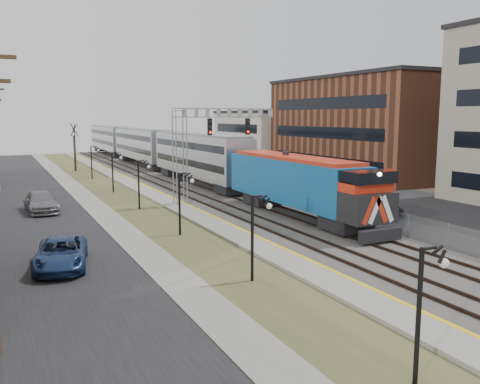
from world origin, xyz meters
TOP-DOWN VIEW (x-y plane):
  - ground at (0.00, 0.00)m, footprint 160.00×160.00m
  - street_west at (-11.50, 35.00)m, footprint 7.00×120.00m
  - sidewalk at (-7.00, 35.00)m, footprint 2.00×120.00m
  - grass_median at (-4.00, 35.00)m, footprint 4.00×120.00m
  - platform at (-1.00, 35.00)m, footprint 2.00×120.00m
  - ballast_bed at (4.00, 35.00)m, footprint 8.00×120.00m
  - parking_lot at (16.00, 35.00)m, footprint 16.00×120.00m
  - platform_edge at (-0.12, 35.00)m, footprint 0.24×120.00m
  - track_near at (2.00, 35.00)m, footprint 1.58×120.00m
  - track_far at (5.50, 35.00)m, footprint 1.58×120.00m
  - train at (5.50, 54.81)m, footprint 3.00×85.85m
  - signal_gantry at (1.22, 27.99)m, footprint 9.00×1.07m
  - lampposts at (-4.00, 18.29)m, footprint 0.14×62.14m
  - fence at (8.20, 35.00)m, footprint 0.04×120.00m
  - buildings_east at (30.00, 31.18)m, footprint 16.00×76.00m
  - bare_trees at (-12.66, 38.91)m, footprint 12.30×42.30m
  - car_lot_c at (10.70, 17.64)m, footprint 5.62×4.09m
  - car_lot_d at (12.45, 26.55)m, footprint 4.74×1.94m
  - car_lot_e at (12.60, 23.80)m, footprint 4.75×2.91m
  - car_lot_f at (12.88, 30.75)m, footprint 4.67×2.14m
  - car_street_a at (-11.56, 13.97)m, footprint 3.29×5.52m
  - car_street_b at (-11.21, 30.30)m, footprint 2.49×5.49m
  - car_lot_g at (12.12, 44.53)m, footprint 4.70×2.43m

SIDE VIEW (x-z plane):
  - ground at x=0.00m, z-range 0.00..0.00m
  - street_west at x=-11.50m, z-range 0.00..0.04m
  - parking_lot at x=16.00m, z-range 0.00..0.04m
  - grass_median at x=-4.00m, z-range 0.00..0.06m
  - sidewalk at x=-7.00m, z-range 0.00..0.08m
  - ballast_bed at x=4.00m, z-range 0.00..0.20m
  - platform at x=-1.00m, z-range 0.00..0.24m
  - platform_edge at x=-0.12m, z-range 0.24..0.25m
  - track_near at x=2.00m, z-range 0.20..0.35m
  - track_far at x=5.50m, z-range 0.20..0.35m
  - car_lot_d at x=12.45m, z-range 0.00..1.37m
  - car_lot_c at x=10.70m, z-range 0.00..1.42m
  - car_street_a at x=-11.56m, z-range 0.00..1.44m
  - car_lot_f at x=12.88m, z-range 0.00..1.48m
  - car_lot_e at x=12.60m, z-range 0.00..1.51m
  - car_lot_g at x=12.12m, z-range 0.00..1.53m
  - car_street_b at x=-11.21m, z-range 0.00..1.56m
  - fence at x=8.20m, z-range 0.00..1.60m
  - lampposts at x=-4.00m, z-range 0.00..4.00m
  - bare_trees at x=-12.66m, z-range -0.27..5.68m
  - train at x=5.50m, z-range 0.26..5.58m
  - signal_gantry at x=1.22m, z-range 1.51..9.66m
  - buildings_east at x=30.00m, z-range -1.19..13.81m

